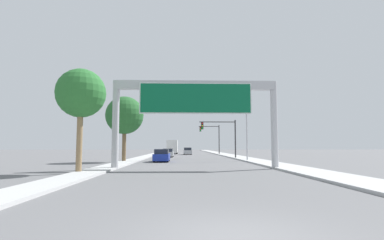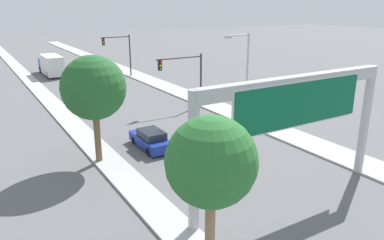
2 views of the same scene
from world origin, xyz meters
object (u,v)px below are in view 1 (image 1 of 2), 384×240
sign_gantry (196,101)px  palm_tree_foreground (81,94)px  palm_tree_background (125,116)px  car_far_center (168,153)px  car_mid_right (188,151)px  traffic_light_near_intersection (223,132)px  truck_box_primary (173,147)px  traffic_light_mid_block (213,135)px  car_mid_left (162,156)px  street_lamp_right (244,121)px

sign_gantry → palm_tree_foreground: bearing=-155.8°
sign_gantry → palm_tree_background: size_ratio=1.77×
car_far_center → car_mid_right: car_mid_right is taller
traffic_light_near_intersection → palm_tree_foreground: palm_tree_foreground is taller
palm_tree_background → palm_tree_foreground: bearing=-90.8°
car_mid_right → palm_tree_background: bearing=-104.5°
sign_gantry → palm_tree_background: 13.27m
car_mid_right → palm_tree_background: (-7.81, -30.14, 4.66)m
car_far_center → palm_tree_background: (-4.31, -15.56, 4.70)m
car_mid_right → traffic_light_near_intersection: 21.57m
truck_box_primary → palm_tree_background: palm_tree_background is taller
palm_tree_foreground → traffic_light_near_intersection: bearing=61.4°
traffic_light_near_intersection → traffic_light_mid_block: (0.45, 20.00, 0.34)m
car_far_center → car_mid_left: size_ratio=1.06×
car_mid_left → palm_tree_background: size_ratio=0.59×
palm_tree_foreground → palm_tree_background: size_ratio=0.94×
traffic_light_mid_block → palm_tree_background: palm_tree_background is taller
street_lamp_right → truck_box_primary: bearing=106.0°
car_far_center → traffic_light_mid_block: (8.86, 13.83, 3.61)m
car_mid_left → palm_tree_foreground: (-4.52, -14.89, 4.70)m
car_mid_left → traffic_light_near_intersection: traffic_light_near_intersection is taller
car_mid_left → street_lamp_right: street_lamp_right is taller
palm_tree_background → street_lamp_right: 14.44m
palm_tree_foreground → truck_box_primary: bearing=84.9°
sign_gantry → palm_tree_background: (-7.81, 10.72, -0.11)m
traffic_light_near_intersection → car_mid_right: bearing=103.3°
traffic_light_near_intersection → sign_gantry: bearing=-103.7°
traffic_light_mid_block → palm_tree_background: (-13.16, -29.39, 1.09)m
traffic_light_near_intersection → car_far_center: bearing=143.7°
car_mid_left → car_mid_right: size_ratio=0.94×
car_mid_right → street_lamp_right: 29.41m
traffic_light_mid_block → truck_box_primary: bearing=140.6°
car_mid_left → palm_tree_foreground: 16.25m
car_mid_right → palm_tree_foreground: bearing=-100.2°
sign_gantry → car_mid_left: bearing=107.2°
traffic_light_near_intersection → street_lamp_right: 7.85m
traffic_light_mid_block → palm_tree_background: size_ratio=0.84×
traffic_light_mid_block → street_lamp_right: street_lamp_right is taller
car_far_center → palm_tree_foreground: 30.60m
palm_tree_foreground → traffic_light_mid_block: bearing=73.0°
truck_box_primary → traffic_light_mid_block: (8.86, -7.28, 2.66)m
sign_gantry → car_mid_left: size_ratio=3.02×
sign_gantry → car_far_center: sign_gantry is taller
palm_tree_foreground → sign_gantry: bearing=24.2°
traffic_light_near_intersection → street_lamp_right: (1.61, -7.61, 0.99)m
car_far_center → traffic_light_mid_block: bearing=57.4°
traffic_light_mid_block → car_mid_right: bearing=172.0°
traffic_light_mid_block → street_lamp_right: bearing=-87.6°
sign_gantry → palm_tree_foreground: size_ratio=1.89×
sign_gantry → car_mid_right: (0.00, 40.86, -4.77)m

